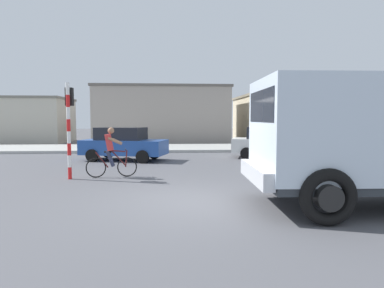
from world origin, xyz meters
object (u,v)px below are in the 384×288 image
at_px(traffic_light_pole, 69,117).
at_px(pedestrian_near_kerb, 280,142).
at_px(car_red_near, 123,144).
at_px(car_white_mid, 271,142).
at_px(cyclist, 111,152).
at_px(truck_foreground, 374,134).

xyz_separation_m(traffic_light_pole, pedestrian_near_kerb, (8.96, 5.14, -1.22)).
relative_size(car_red_near, car_white_mid, 1.00).
bearing_deg(pedestrian_near_kerb, cyclist, -147.15).
height_order(traffic_light_pole, car_red_near, traffic_light_pole).
relative_size(cyclist, car_white_mid, 0.40).
relative_size(traffic_light_pole, car_red_near, 0.74).
distance_m(car_red_near, car_white_mid, 7.43).
bearing_deg(cyclist, car_red_near, 92.53).
distance_m(cyclist, car_red_near, 4.67).
height_order(truck_foreground, traffic_light_pole, traffic_light_pole).
distance_m(truck_foreground, car_white_mid, 9.57).
distance_m(truck_foreground, pedestrian_near_kerb, 9.44).
distance_m(car_red_near, pedestrian_near_kerb, 7.85).
bearing_deg(traffic_light_pole, car_red_near, 77.09).
relative_size(truck_foreground, pedestrian_near_kerb, 3.40).
height_order(car_red_near, pedestrian_near_kerb, pedestrian_near_kerb).
bearing_deg(traffic_light_pole, pedestrian_near_kerb, 29.83).
xyz_separation_m(traffic_light_pole, car_white_mid, (8.53, 5.31, -1.25)).
height_order(traffic_light_pole, car_white_mid, traffic_light_pole).
relative_size(cyclist, traffic_light_pole, 0.54).
bearing_deg(cyclist, car_white_mid, 35.29).
relative_size(truck_foreground, traffic_light_pole, 1.72).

